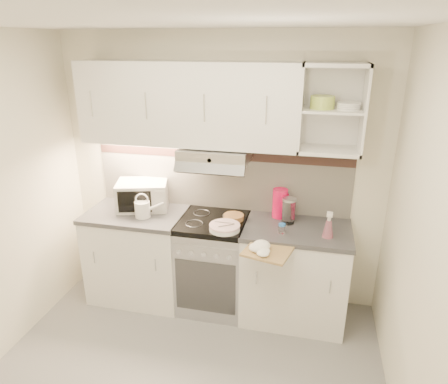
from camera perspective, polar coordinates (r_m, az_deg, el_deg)
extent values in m
cube|color=#EDE7CE|center=(3.74, -0.49, 2.80)|extent=(3.00, 0.04, 2.50)
cube|color=#EDE7CE|center=(2.45, 27.54, -9.84)|extent=(0.04, 2.80, 2.50)
cube|color=white|center=(2.22, -9.73, 23.04)|extent=(3.00, 2.80, 0.04)
cube|color=silver|center=(3.74, -0.52, 2.32)|extent=(2.40, 0.02, 0.64)
cube|color=#35201D|center=(3.67, -0.56, 5.24)|extent=(2.40, 0.01, 0.08)
cube|color=white|center=(3.50, -5.28, 12.42)|extent=(1.90, 0.34, 0.70)
cube|color=white|center=(3.33, 15.21, 11.38)|extent=(0.50, 0.34, 0.70)
cylinder|color=#A4BF49|center=(3.32, 13.88, 12.35)|extent=(0.19, 0.19, 0.10)
cylinder|color=white|center=(3.33, 17.35, 11.66)|extent=(0.18, 0.18, 0.06)
cube|color=#B7B7BC|center=(3.48, -1.27, 5.41)|extent=(0.60, 0.40, 0.12)
cube|color=white|center=(4.04, -12.00, -8.95)|extent=(0.90, 0.60, 0.86)
cube|color=#47474C|center=(3.84, -12.50, -3.10)|extent=(0.92, 0.62, 0.04)
cube|color=white|center=(3.72, 9.97, -11.58)|extent=(0.90, 0.60, 0.86)
cube|color=#47474C|center=(3.51, 10.43, -5.34)|extent=(0.92, 0.62, 0.04)
cube|color=#B7B7BC|center=(3.82, -1.52, -10.46)|extent=(0.60, 0.58, 0.85)
cube|color=black|center=(3.60, -1.58, -4.33)|extent=(0.60, 0.60, 0.05)
cube|color=silver|center=(3.87, -11.54, -0.40)|extent=(0.54, 0.46, 0.26)
cube|color=black|center=(3.73, -12.60, -1.33)|extent=(0.30, 0.10, 0.20)
cylinder|color=white|center=(3.69, -11.56, -2.44)|extent=(0.14, 0.14, 0.15)
cone|color=white|center=(3.66, -9.96, -2.14)|extent=(0.19, 0.08, 0.12)
torus|color=white|center=(3.66, -11.67, -1.06)|extent=(0.12, 0.04, 0.12)
cylinder|color=white|center=(3.40, 0.09, -5.31)|extent=(0.26, 0.26, 0.02)
cylinder|color=white|center=(3.39, 0.09, -5.06)|extent=(0.26, 0.26, 0.02)
cylinder|color=white|center=(3.38, 0.09, -4.80)|extent=(0.26, 0.26, 0.02)
cube|color=silver|center=(3.38, 0.09, -4.63)|extent=(0.17, 0.05, 0.01)
cylinder|color=olive|center=(3.59, 1.38, -3.60)|extent=(0.18, 0.18, 0.05)
cylinder|color=#EA0A46|center=(3.63, 7.99, -1.59)|extent=(0.13, 0.13, 0.27)
cube|color=#EA0A46|center=(3.62, 9.07, -1.15)|extent=(0.02, 0.03, 0.11)
cylinder|color=white|center=(3.53, 9.21, -2.81)|extent=(0.12, 0.12, 0.21)
cylinder|color=#B7B7BC|center=(3.49, 9.32, -1.06)|extent=(0.12, 0.12, 0.02)
cylinder|color=silver|center=(3.37, 8.26, -5.30)|extent=(0.05, 0.05, 0.07)
cylinder|color=blue|center=(3.35, 8.29, -4.65)|extent=(0.06, 0.06, 0.02)
cone|color=pink|center=(3.36, 14.66, -5.10)|extent=(0.09, 0.09, 0.15)
cube|color=#A47455|center=(3.16, 6.25, -8.41)|extent=(0.41, 0.38, 0.02)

